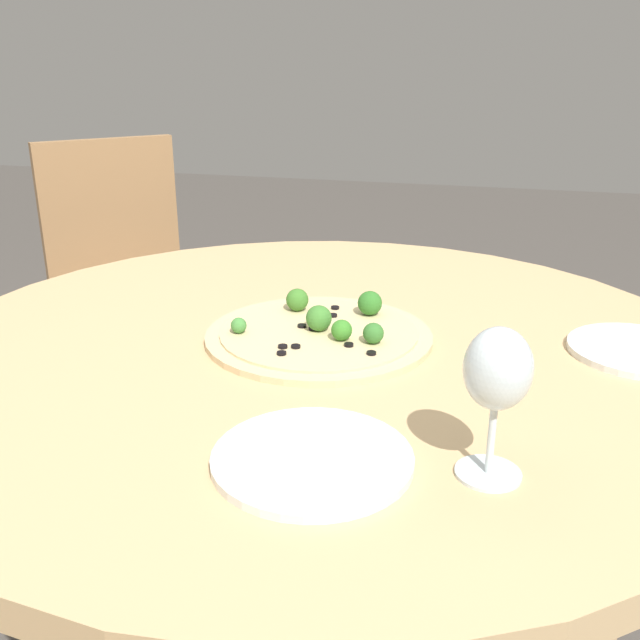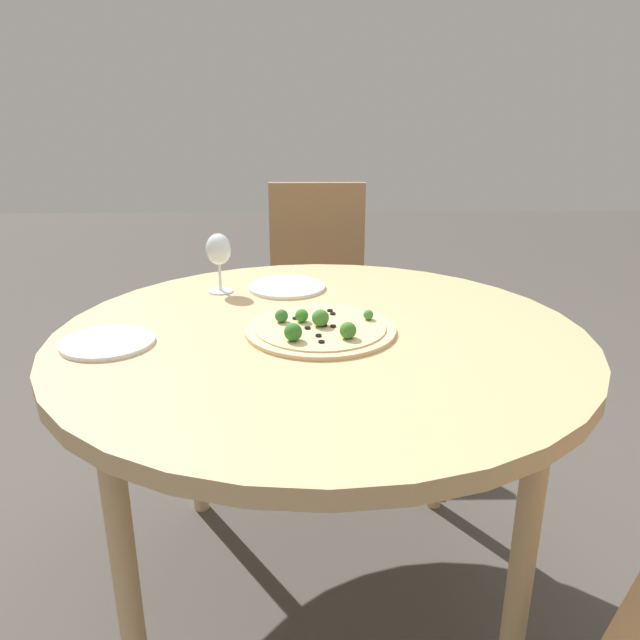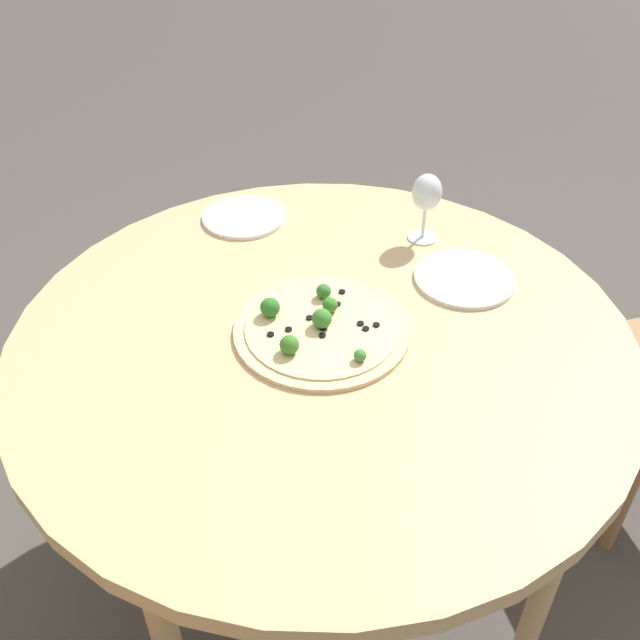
{
  "view_description": "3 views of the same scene",
  "coord_description": "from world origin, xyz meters",
  "px_view_note": "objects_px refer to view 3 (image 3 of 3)",
  "views": [
    {
      "loc": [
        -0.27,
        0.99,
        1.18
      ],
      "look_at": [
        -0.0,
        -0.0,
        0.8
      ],
      "focal_mm": 40.0,
      "sensor_mm": 36.0,
      "label": 1
    },
    {
      "loc": [
        -0.03,
        -1.36,
        1.29
      ],
      "look_at": [
        -0.0,
        -0.0,
        0.8
      ],
      "focal_mm": 35.0,
      "sensor_mm": 36.0,
      "label": 2
    },
    {
      "loc": [
        1.05,
        -0.29,
        1.68
      ],
      "look_at": [
        -0.0,
        -0.0,
        0.8
      ],
      "focal_mm": 40.0,
      "sensor_mm": 36.0,
      "label": 3
    }
  ],
  "objects_px": {
    "pizza": "(318,327)",
    "plate_far": "(464,278)",
    "wine_glass": "(427,195)",
    "plate_near": "(244,217)"
  },
  "relations": [
    {
      "from": "plate_near",
      "to": "plate_far",
      "type": "relative_size",
      "value": 0.93
    },
    {
      "from": "pizza",
      "to": "plate_far",
      "type": "distance_m",
      "value": 0.37
    },
    {
      "from": "pizza",
      "to": "plate_near",
      "type": "xyz_separation_m",
      "value": [
        -0.47,
        -0.06,
        -0.01
      ]
    },
    {
      "from": "pizza",
      "to": "wine_glass",
      "type": "distance_m",
      "value": 0.44
    },
    {
      "from": "plate_near",
      "to": "plate_far",
      "type": "distance_m",
      "value": 0.57
    },
    {
      "from": "pizza",
      "to": "plate_far",
      "type": "relative_size",
      "value": 1.6
    },
    {
      "from": "plate_far",
      "to": "pizza",
      "type": "bearing_deg",
      "value": -76.36
    },
    {
      "from": "wine_glass",
      "to": "plate_near",
      "type": "distance_m",
      "value": 0.45
    },
    {
      "from": "wine_glass",
      "to": "plate_far",
      "type": "height_order",
      "value": "wine_glass"
    },
    {
      "from": "wine_glass",
      "to": "plate_near",
      "type": "bearing_deg",
      "value": -117.0
    }
  ]
}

